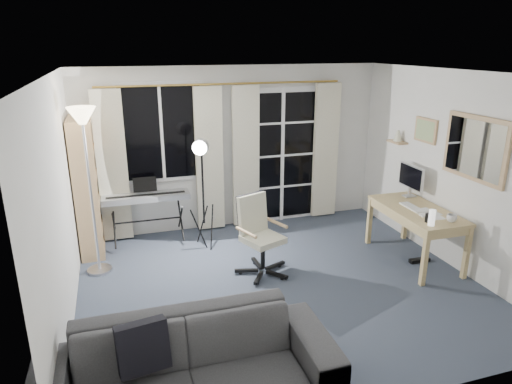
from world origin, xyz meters
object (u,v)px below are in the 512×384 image
desk (416,215)px  studio_light (201,160)px  bookshelf (85,190)px  monitor (411,178)px  sofa (188,356)px  office_chair (257,228)px  torchiere_lamp (85,142)px  mug (452,217)px  keyboard_piano (146,198)px

desk → studio_light: bearing=156.2°
bookshelf → monitor: 4.35m
sofa → office_chair: bearing=60.2°
studio_light → torchiere_lamp: bearing=-145.0°
monitor → sofa: (-3.39, -2.09, -0.52)m
mug → monitor: bearing=84.2°
monitor → bookshelf: bearing=166.1°
torchiere_lamp → mug: torchiere_lamp is taller
torchiere_lamp → studio_light: (1.37, 0.28, -0.38)m
bookshelf → torchiere_lamp: torchiere_lamp is taller
monitor → sofa: bearing=-147.4°
keyboard_piano → bookshelf: bearing=-176.2°
office_chair → keyboard_piano: bearing=111.8°
bookshelf → torchiere_lamp: 1.03m
monitor → studio_light: bearing=166.3°
torchiere_lamp → bookshelf: bearing=99.4°
sofa → bookshelf: bearing=105.1°
office_chair → desk: office_chair is taller
monitor → mug: monitor is taller
bookshelf → sofa: 3.33m
bookshelf → office_chair: (1.98, -1.24, -0.29)m
office_chair → monitor: (2.22, 0.13, 0.40)m
desk → office_chair: bearing=171.9°
keyboard_piano → studio_light: bearing=-31.2°
office_chair → torchiere_lamp: bearing=142.0°
office_chair → mug: office_chair is taller
office_chair → sofa: bearing=-142.0°
keyboard_piano → torchiere_lamp: bearing=-131.9°
studio_light → desk: bearing=-1.1°
torchiere_lamp → office_chair: (1.87, -0.56, -1.06)m
keyboard_piano → monitor: monitor is taller
bookshelf → mug: bookshelf is taller
torchiere_lamp → studio_light: bearing=11.4°
mug → torchiere_lamp: bearing=160.9°
keyboard_piano → sofa: bearing=-88.5°
keyboard_piano → desk: size_ratio=0.90×
keyboard_piano → studio_light: size_ratio=0.77×
torchiere_lamp → studio_light: size_ratio=1.30×
bookshelf → torchiere_lamp: bearing=-81.2°
bookshelf → keyboard_piano: bookshelf is taller
office_chair → bookshelf: bearing=126.6°
office_chair → monitor: bearing=-17.9°
desk → sofa: sofa is taller
keyboard_piano → office_chair: office_chair is taller
bookshelf → mug: (4.10, -2.06, -0.10)m
studio_light → monitor: studio_light is taller
sofa → monitor: bearing=32.6°
keyboard_piano → sofa: (0.03, -3.25, -0.21)m
bookshelf → monitor: size_ratio=3.58×
keyboard_piano → office_chair: bearing=-46.0°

